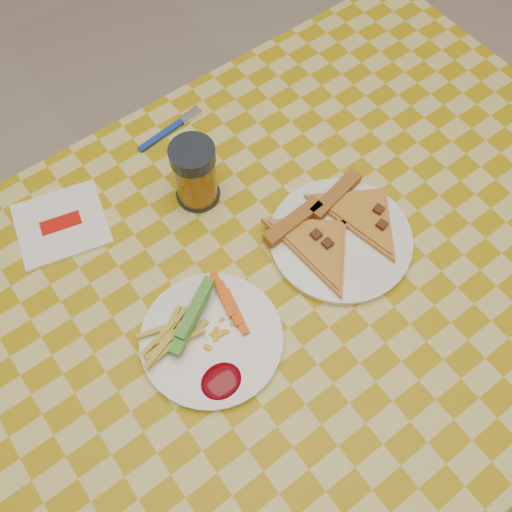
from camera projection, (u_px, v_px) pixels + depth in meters
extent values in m
plane|color=beige|center=(273.00, 396.00, 1.57)|extent=(8.00, 8.00, 0.00)
cylinder|color=white|center=(359.00, 143.00, 1.54)|extent=(0.06, 0.06, 0.71)
cube|color=brown|center=(285.00, 284.00, 0.93)|extent=(1.20, 0.80, 0.04)
cylinder|color=white|center=(212.00, 340.00, 0.85)|extent=(0.23, 0.23, 0.01)
cylinder|color=white|center=(340.00, 240.00, 0.93)|extent=(0.23, 0.23, 0.01)
cube|color=#12590E|center=(192.00, 315.00, 0.83)|extent=(0.11, 0.08, 0.02)
cube|color=#F4570A|center=(229.00, 303.00, 0.86)|extent=(0.06, 0.09, 0.02)
ellipsoid|color=#67020A|center=(221.00, 381.00, 0.81)|extent=(0.06, 0.05, 0.01)
cube|color=#995122|center=(293.00, 223.00, 0.92)|extent=(0.11, 0.03, 0.02)
cube|color=#995122|center=(336.00, 196.00, 0.95)|extent=(0.11, 0.04, 0.02)
cylinder|color=black|center=(198.00, 194.00, 0.98)|extent=(0.08, 0.08, 0.01)
cylinder|color=#8F570F|center=(196.00, 178.00, 0.93)|extent=(0.07, 0.07, 0.10)
cylinder|color=black|center=(192.00, 155.00, 0.88)|extent=(0.07, 0.07, 0.02)
cube|color=white|center=(61.00, 224.00, 0.95)|extent=(0.17, 0.16, 0.01)
cube|color=red|center=(61.00, 223.00, 0.94)|extent=(0.07, 0.04, 0.00)
cube|color=#153296|center=(161.00, 135.00, 1.03)|extent=(0.10, 0.02, 0.01)
cube|color=white|center=(190.00, 115.00, 1.06)|extent=(0.05, 0.03, 0.00)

